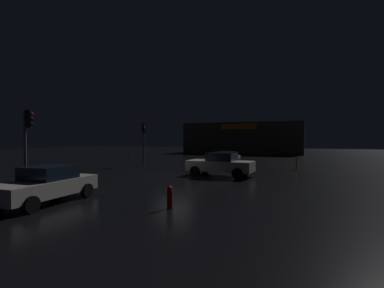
# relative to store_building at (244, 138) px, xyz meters

# --- Properties ---
(ground_plane) EXTENTS (120.00, 120.00, 0.00)m
(ground_plane) POSITION_rel_store_building_xyz_m (1.89, -32.52, -2.67)
(ground_plane) COLOR black
(store_building) EXTENTS (20.12, 7.92, 5.34)m
(store_building) POSITION_rel_store_building_xyz_m (0.00, 0.00, 0.00)
(store_building) COLOR brown
(store_building) RESTS_ON ground
(traffic_signal_main) EXTENTS (0.42, 0.43, 4.16)m
(traffic_signal_main) POSITION_rel_store_building_xyz_m (-3.89, -38.95, 0.33)
(traffic_signal_main) COLOR #595B60
(traffic_signal_main) RESTS_ON ground
(traffic_signal_opposite) EXTENTS (0.42, 0.42, 4.10)m
(traffic_signal_opposite) POSITION_rel_store_building_xyz_m (-4.53, -26.08, 0.23)
(traffic_signal_opposite) COLOR #595B60
(traffic_signal_opposite) RESTS_ON ground
(car_near) EXTENTS (4.64, 2.28, 1.62)m
(car_near) POSITION_rel_store_building_xyz_m (4.75, -31.03, -1.85)
(car_near) COLOR silver
(car_near) RESTS_ON ground
(car_far) EXTENTS (2.14, 4.36, 1.48)m
(car_far) POSITION_rel_store_building_xyz_m (0.37, -41.43, -1.93)
(car_far) COLOR silver
(car_far) RESTS_ON ground
(car_crossing) EXTENTS (2.05, 3.86, 1.39)m
(car_crossing) POSITION_rel_store_building_xyz_m (3.30, -23.99, -1.95)
(car_crossing) COLOR silver
(car_crossing) RESTS_ON ground
(fire_hydrant) EXTENTS (0.22, 0.22, 0.84)m
(fire_hydrant) POSITION_rel_store_building_xyz_m (5.50, -40.41, -2.26)
(fire_hydrant) COLOR red
(fire_hydrant) RESTS_ON ground
(bollard_kerb_a) EXTENTS (0.10, 0.10, 0.97)m
(bollard_kerb_a) POSITION_rel_store_building_xyz_m (-7.62, -23.96, -2.19)
(bollard_kerb_a) COLOR #595B60
(bollard_kerb_a) RESTS_ON ground
(bollard_kerb_b) EXTENTS (0.11, 0.11, 1.05)m
(bollard_kerb_b) POSITION_rel_store_building_xyz_m (9.52, -24.93, -2.15)
(bollard_kerb_b) COLOR gold
(bollard_kerb_b) RESTS_ON ground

